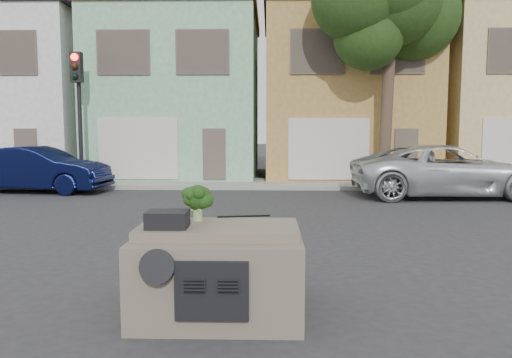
{
  "coord_description": "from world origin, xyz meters",
  "views": [
    {
      "loc": [
        0.61,
        -9.1,
        2.3
      ],
      "look_at": [
        0.36,
        0.5,
        1.3
      ],
      "focal_mm": 35.0,
      "sensor_mm": 36.0,
      "label": 1
    }
  ],
  "objects_px": {
    "broccoli": "(198,202)",
    "traffic_signal": "(79,120)",
    "navy_sedan": "(40,192)",
    "silver_pickup": "(446,197)"
  },
  "relations": [
    {
      "from": "traffic_signal",
      "to": "broccoli",
      "type": "xyz_separation_m",
      "value": [
        6.21,
        -12.4,
        -1.2
      ]
    },
    {
      "from": "broccoli",
      "to": "navy_sedan",
      "type": "bearing_deg",
      "value": 122.95
    },
    {
      "from": "navy_sedan",
      "to": "broccoli",
      "type": "distance_m",
      "value": 13.38
    },
    {
      "from": "silver_pickup",
      "to": "traffic_signal",
      "type": "relative_size",
      "value": 1.22
    },
    {
      "from": "silver_pickup",
      "to": "navy_sedan",
      "type": "bearing_deg",
      "value": 85.86
    },
    {
      "from": "broccoli",
      "to": "traffic_signal",
      "type": "bearing_deg",
      "value": 116.62
    },
    {
      "from": "navy_sedan",
      "to": "traffic_signal",
      "type": "height_order",
      "value": "traffic_signal"
    },
    {
      "from": "traffic_signal",
      "to": "broccoli",
      "type": "distance_m",
      "value": 13.92
    },
    {
      "from": "navy_sedan",
      "to": "silver_pickup",
      "type": "height_order",
      "value": "silver_pickup"
    },
    {
      "from": "traffic_signal",
      "to": "broccoli",
      "type": "bearing_deg",
      "value": -63.38
    }
  ]
}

